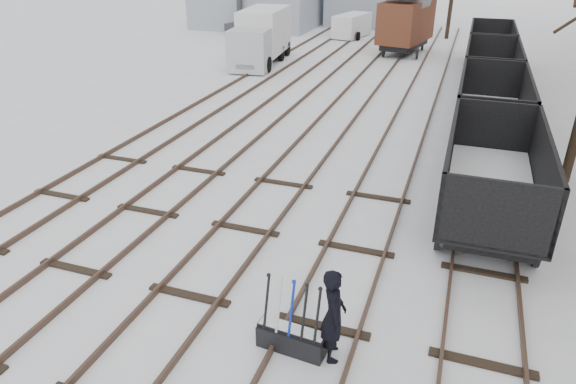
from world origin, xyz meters
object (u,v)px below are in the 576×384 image
at_px(worker, 334,315).
at_px(crane, 241,2).
at_px(freight_wagon_a, 490,188).
at_px(lorry, 261,36).
at_px(ground_frame, 292,337).
at_px(panel_van, 352,25).
at_px(box_van_wagon, 406,20).

xyz_separation_m(worker, crane, (-16.29, 32.56, 1.50)).
bearing_deg(freight_wagon_a, crane, 125.87).
bearing_deg(lorry, ground_frame, -73.04).
height_order(lorry, panel_van, lorry).
relative_size(box_van_wagon, panel_van, 1.26).
bearing_deg(crane, box_van_wagon, 2.89).
bearing_deg(freight_wagon_a, box_van_wagon, 103.43).
bearing_deg(freight_wagon_a, ground_frame, -117.69).
xyz_separation_m(ground_frame, crane, (-15.54, 32.66, 2.16)).
bearing_deg(lorry, panel_van, 67.81).
distance_m(freight_wagon_a, lorry, 21.00).
distance_m(box_van_wagon, crane, 14.18).
distance_m(freight_wagon_a, panel_van, 29.18).
height_order(box_van_wagon, crane, crane).
xyz_separation_m(box_van_wagon, lorry, (-7.90, -5.94, -0.55)).
bearing_deg(box_van_wagon, panel_van, 144.49).
bearing_deg(panel_van, worker, -66.45).
distance_m(ground_frame, worker, 1.00).
xyz_separation_m(freight_wagon_a, lorry, (-13.21, 16.31, 0.67)).
relative_size(panel_van, crane, 0.45).
xyz_separation_m(ground_frame, freight_wagon_a, (3.40, 6.47, 0.67)).
distance_m(ground_frame, crane, 36.23).
height_order(freight_wagon_a, box_van_wagon, box_van_wagon).
distance_m(freight_wagon_a, crane, 32.35).
height_order(ground_frame, worker, worker).
distance_m(lorry, panel_van, 11.53).
distance_m(worker, freight_wagon_a, 6.90).
height_order(ground_frame, crane, crane).
height_order(lorry, crane, crane).
relative_size(ground_frame, freight_wagon_a, 0.24).
relative_size(worker, box_van_wagon, 0.35).
bearing_deg(freight_wagon_a, worker, -112.56).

